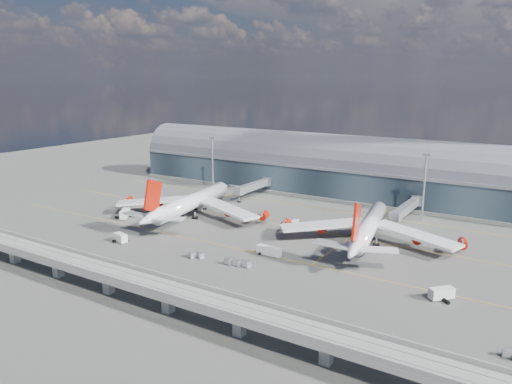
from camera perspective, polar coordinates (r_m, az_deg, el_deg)
The scene contains 18 objects.
ground at distance 172.81m, azimuth -2.67°, elevation -5.03°, with size 500.00×500.00×0.00m, color #474744.
taxi_lines at distance 190.52m, azimuth 1.14°, elevation -3.29°, with size 200.00×80.12×0.01m.
terminal at distance 236.31m, azimuth 8.18°, elevation 2.61°, with size 200.00×30.00×28.00m.
guideway at distance 132.47m, azimuth -16.58°, elevation -8.91°, with size 220.00×8.50×7.20m.
floodlight_mast_left at distance 241.54m, azimuth -4.99°, elevation 3.47°, with size 3.00×0.70×25.70m.
floodlight_mast_right at distance 198.70m, azimuth 18.67°, elevation 0.75°, with size 3.00×0.70×25.70m.
airliner_left at distance 195.43m, azimuth -7.58°, elevation -1.22°, with size 63.46×66.80×20.41m.
airliner_right at distance 167.42m, azimuth 12.71°, elevation -4.08°, with size 60.42×63.22×20.15m.
jet_bridge_left at distance 227.31m, azimuth -0.10°, elevation 0.75°, with size 4.40×28.00×7.25m.
jet_bridge_right at distance 198.06m, azimuth 16.93°, elevation -1.68°, with size 4.40×32.00×7.25m.
service_truck_0 at distance 200.37m, azimuth -14.76°, elevation -2.41°, with size 6.58×7.91×3.25m.
service_truck_1 at distance 171.62m, azimuth -15.22°, elevation -5.09°, with size 5.62×3.52×3.02m.
service_truck_2 at distance 153.96m, azimuth 1.49°, elevation -6.74°, with size 8.00×2.72×2.87m.
service_truck_3 at distance 133.33m, azimuth 20.44°, elevation -10.81°, with size 5.90×6.14×2.98m.
service_truck_4 at distance 182.52m, azimuth 4.42°, elevation -3.65°, with size 2.74×4.63×2.53m.
service_truck_5 at distance 206.55m, azimuth -6.44°, elevation -1.70°, with size 5.06×5.21×2.54m.
cargo_train_0 at distance 153.13m, azimuth -6.87°, elevation -7.17°, with size 5.43×3.54×1.77m.
cargo_train_1 at distance 146.04m, azimuth -2.13°, elevation -8.08°, with size 8.49×3.12×1.86m.
Camera 1 is at (94.30, -134.53, 53.58)m, focal length 35.00 mm.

